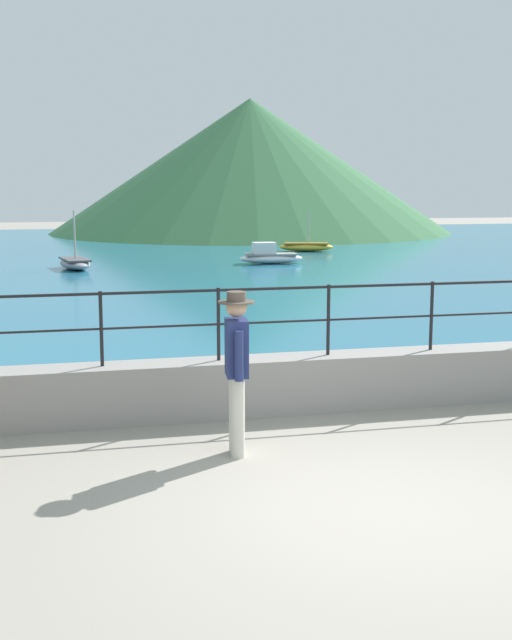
{
  "coord_description": "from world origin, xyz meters",
  "views": [
    {
      "loc": [
        -2.58,
        -6.54,
        2.83
      ],
      "look_at": [
        -0.11,
        3.7,
        1.1
      ],
      "focal_mm": 46.07,
      "sensor_mm": 36.0,
      "label": 1
    }
  ],
  "objects": [
    {
      "name": "railing",
      "position": [
        -0.0,
        3.2,
        1.31
      ],
      "size": [
        18.44,
        0.04,
        0.9
      ],
      "color": "black",
      "rests_on": "promenade_wall"
    },
    {
      "name": "lake_water",
      "position": [
        0.0,
        25.84,
        0.03
      ],
      "size": [
        64.0,
        44.32,
        0.06
      ],
      "primitive_type": "cube",
      "color": "#236B89",
      "rests_on": "ground"
    },
    {
      "name": "person_walking",
      "position": [
        -0.81,
        1.67,
        0.98
      ],
      "size": [
        0.38,
        0.57,
        1.75
      ],
      "color": "beige",
      "rests_on": "ground"
    },
    {
      "name": "promenade_wall",
      "position": [
        0.0,
        3.2,
        0.35
      ],
      "size": [
        20.0,
        0.56,
        0.7
      ],
      "primitive_type": "cube",
      "color": "gray",
      "rests_on": "ground"
    },
    {
      "name": "ground_plane",
      "position": [
        0.0,
        0.0,
        0.0
      ],
      "size": [
        120.0,
        120.0,
        0.0
      ],
      "primitive_type": "plane",
      "color": "gray"
    },
    {
      "name": "boat_7",
      "position": [
        7.68,
        26.97,
        0.26
      ],
      "size": [
        2.46,
        1.48,
        1.69
      ],
      "color": "gold",
      "rests_on": "lake_water"
    },
    {
      "name": "hill_main",
      "position": [
        8.73,
        41.99,
        3.96
      ],
      "size": [
        23.97,
        23.97,
        7.91
      ],
      "primitive_type": "cone",
      "color": "#33663D",
      "rests_on": "ground"
    },
    {
      "name": "boat_1",
      "position": [
        -2.07,
        21.52,
        0.26
      ],
      "size": [
        1.27,
        2.42,
        1.96
      ],
      "color": "gray",
      "rests_on": "lake_water"
    },
    {
      "name": "boat_3",
      "position": [
        4.77,
        21.93,
        0.33
      ],
      "size": [
        2.36,
        1.06,
        0.76
      ],
      "color": "white",
      "rests_on": "lake_water"
    }
  ]
}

